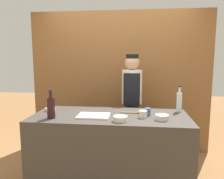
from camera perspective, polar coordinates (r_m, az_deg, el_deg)
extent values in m
cube|color=brown|center=(3.84, 1.97, 1.99)|extent=(3.07, 0.18, 2.40)
cube|color=#3D3833|center=(2.78, -0.41, -16.13)|extent=(1.84, 0.82, 0.95)
cylinder|color=silver|center=(2.34, 2.19, -7.64)|extent=(0.15, 0.15, 0.06)
cylinder|color=yellow|center=(2.34, 2.19, -7.16)|extent=(0.12, 0.12, 0.02)
cylinder|color=silver|center=(2.90, -15.79, -5.01)|extent=(0.13, 0.13, 0.04)
cylinder|color=orange|center=(2.89, -15.80, -4.73)|extent=(0.11, 0.11, 0.01)
cylinder|color=silver|center=(2.46, 12.93, -7.10)|extent=(0.15, 0.15, 0.06)
cylinder|color=#703384|center=(2.45, 12.95, -6.65)|extent=(0.12, 0.12, 0.02)
cube|color=white|center=(2.54, -4.84, -6.87)|extent=(0.36, 0.25, 0.02)
cylinder|color=silver|center=(2.86, 17.14, -3.23)|extent=(0.07, 0.07, 0.24)
cylinder|color=silver|center=(2.83, 17.27, -0.14)|extent=(0.03, 0.03, 0.07)
cylinder|color=black|center=(2.83, 17.31, 0.79)|extent=(0.03, 0.03, 0.02)
cylinder|color=black|center=(2.54, -15.64, -4.68)|extent=(0.09, 0.09, 0.23)
cylinder|color=black|center=(2.51, -15.78, -1.31)|extent=(0.04, 0.04, 0.07)
cylinder|color=black|center=(2.50, -15.82, -0.29)|extent=(0.04, 0.04, 0.02)
cylinder|color=#386093|center=(2.61, 9.26, -5.75)|extent=(0.07, 0.07, 0.09)
cylinder|color=silver|center=(2.51, 8.11, -6.38)|extent=(0.09, 0.09, 0.08)
cylinder|color=#B2844C|center=(2.69, 4.59, -6.05)|extent=(0.22, 0.02, 0.02)
ellipsoid|color=#B2844C|center=(2.68, 7.31, -5.91)|extent=(0.06, 0.05, 0.02)
cylinder|color=#28282D|center=(3.54, 5.07, -10.93)|extent=(0.22, 0.22, 0.92)
cylinder|color=white|center=(3.37, 5.22, 0.70)|extent=(0.31, 0.31, 0.52)
cube|color=black|center=(3.23, 5.15, -0.01)|extent=(0.25, 0.02, 0.48)
sphere|color=tan|center=(3.34, 5.31, 7.06)|extent=(0.22, 0.22, 0.22)
cylinder|color=black|center=(3.34, 5.33, 8.49)|extent=(0.19, 0.19, 0.08)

